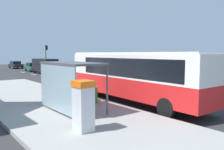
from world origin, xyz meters
TOP-DOWN VIEW (x-y plane):
  - ground_plane at (0.00, 14.00)m, footprint 56.00×92.00m
  - sidewalk_platform at (-6.40, 2.00)m, footprint 6.20×30.00m
  - lane_stripe_seg_1 at (0.25, -1.00)m, footprint 0.16×2.20m
  - lane_stripe_seg_2 at (0.25, 4.00)m, footprint 0.16×2.20m
  - lane_stripe_seg_3 at (0.25, 9.00)m, footprint 0.16×2.20m
  - lane_stripe_seg_4 at (0.25, 14.00)m, footprint 0.16×2.20m
  - lane_stripe_seg_5 at (0.25, 19.00)m, footprint 0.16×2.20m
  - lane_stripe_seg_6 at (0.25, 24.00)m, footprint 0.16×2.20m
  - lane_stripe_seg_7 at (0.25, 29.00)m, footprint 0.16×2.20m
  - bus at (-1.71, 0.52)m, footprint 2.86×11.08m
  - white_van at (2.20, 24.25)m, footprint 2.24×5.29m
  - sedan_near at (2.30, 29.84)m, footprint 2.03×4.49m
  - sedan_far at (2.30, 40.00)m, footprint 1.88×4.42m
  - ticket_machine at (-7.32, -2.68)m, footprint 0.66×0.76m
  - recycling_bin_green at (-4.20, 1.30)m, footprint 0.52×0.52m
  - recycling_bin_orange at (-4.20, 2.00)m, footprint 0.52×0.52m
  - recycling_bin_red at (-4.20, 2.70)m, footprint 0.52×0.52m
  - traffic_light_near_side at (5.50, 31.49)m, footprint 0.49×0.28m
  - bus_shelter at (-6.41, 0.44)m, footprint 1.80×4.00m

SIDE VIEW (x-z plane):
  - ground_plane at x=0.00m, z-range -0.04..0.00m
  - lane_stripe_seg_1 at x=0.25m, z-range 0.00..0.01m
  - lane_stripe_seg_2 at x=0.25m, z-range 0.00..0.01m
  - lane_stripe_seg_3 at x=0.25m, z-range 0.00..0.01m
  - lane_stripe_seg_4 at x=0.25m, z-range 0.00..0.01m
  - lane_stripe_seg_5 at x=0.25m, z-range 0.00..0.01m
  - lane_stripe_seg_6 at x=0.25m, z-range 0.00..0.01m
  - lane_stripe_seg_7 at x=0.25m, z-range 0.00..0.01m
  - sidewalk_platform at x=-6.40m, z-range 0.00..0.18m
  - recycling_bin_green at x=-4.20m, z-range 0.18..1.13m
  - recycling_bin_orange at x=-4.20m, z-range 0.18..1.13m
  - recycling_bin_red at x=-4.20m, z-range 0.18..1.13m
  - sedan_near at x=2.30m, z-range 0.03..1.55m
  - sedan_far at x=2.30m, z-range 0.03..1.55m
  - ticket_machine at x=-7.32m, z-range 0.20..2.14m
  - white_van at x=2.20m, z-range 0.19..2.49m
  - bus at x=-1.71m, z-range 0.24..3.45m
  - bus_shelter at x=-6.41m, z-range 0.85..3.35m
  - traffic_light_near_side at x=5.50m, z-range 0.79..5.50m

